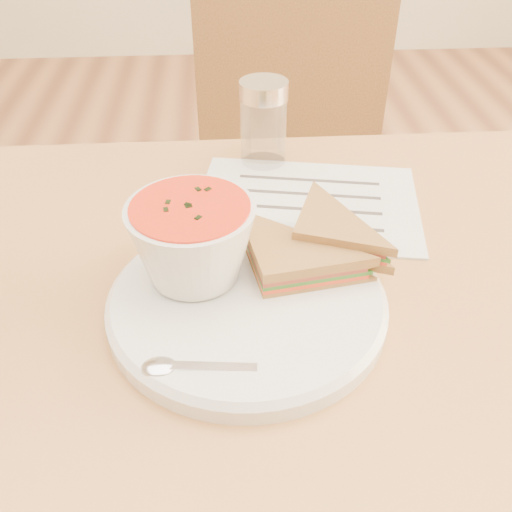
{
  "coord_description": "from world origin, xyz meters",
  "views": [
    {
      "loc": [
        -0.02,
        -0.43,
        1.13
      ],
      "look_at": [
        0.01,
        0.0,
        0.8
      ],
      "focal_mm": 40.0,
      "sensor_mm": 36.0,
      "label": 1
    }
  ],
  "objects_px": {
    "soup_bowl": "(193,245)",
    "condiment_shaker": "(263,123)",
    "dining_table": "(247,495)",
    "chair_far": "(279,224)",
    "plate": "(247,303)"
  },
  "relations": [
    {
      "from": "plate",
      "to": "condiment_shaker",
      "type": "distance_m",
      "value": 0.3
    },
    {
      "from": "plate",
      "to": "condiment_shaker",
      "type": "height_order",
      "value": "condiment_shaker"
    },
    {
      "from": "dining_table",
      "to": "chair_far",
      "type": "distance_m",
      "value": 0.57
    },
    {
      "from": "soup_bowl",
      "to": "condiment_shaker",
      "type": "bearing_deg",
      "value": 71.57
    },
    {
      "from": "dining_table",
      "to": "soup_bowl",
      "type": "distance_m",
      "value": 0.44
    },
    {
      "from": "dining_table",
      "to": "chair_far",
      "type": "relative_size",
      "value": 1.11
    },
    {
      "from": "plate",
      "to": "soup_bowl",
      "type": "bearing_deg",
      "value": 147.69
    },
    {
      "from": "dining_table",
      "to": "condiment_shaker",
      "type": "relative_size",
      "value": 8.72
    },
    {
      "from": "dining_table",
      "to": "chair_far",
      "type": "height_order",
      "value": "chair_far"
    },
    {
      "from": "dining_table",
      "to": "condiment_shaker",
      "type": "distance_m",
      "value": 0.52
    },
    {
      "from": "dining_table",
      "to": "plate",
      "type": "distance_m",
      "value": 0.38
    },
    {
      "from": "condiment_shaker",
      "to": "chair_far",
      "type": "bearing_deg",
      "value": 78.17
    },
    {
      "from": "dining_table",
      "to": "soup_bowl",
      "type": "relative_size",
      "value": 8.21
    },
    {
      "from": "soup_bowl",
      "to": "condiment_shaker",
      "type": "relative_size",
      "value": 1.06
    },
    {
      "from": "chair_far",
      "to": "soup_bowl",
      "type": "xyz_separation_m",
      "value": [
        -0.15,
        -0.54,
        0.36
      ]
    }
  ]
}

